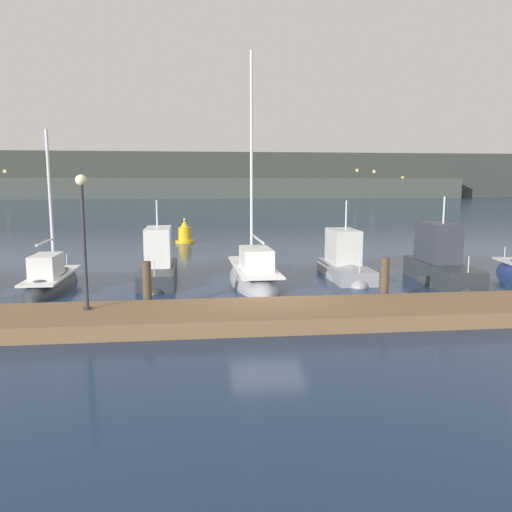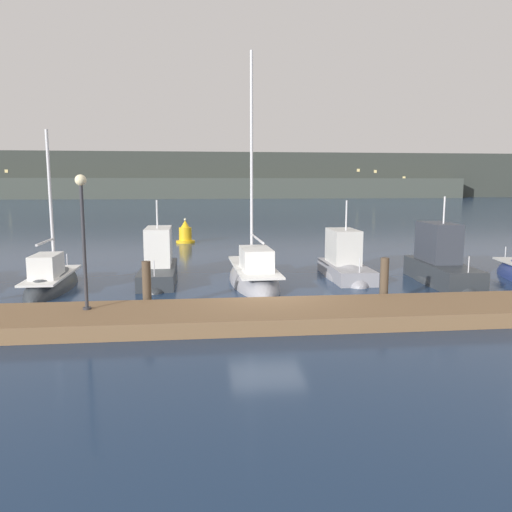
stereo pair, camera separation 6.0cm
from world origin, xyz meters
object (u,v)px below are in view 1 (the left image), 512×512
(sailboat_berth_4, at_px, (254,279))
(dock_lamppost, at_px, (83,220))
(channel_buoy, at_px, (185,234))
(motorboat_berth_3, at_px, (159,270))
(motorboat_berth_6, at_px, (441,272))
(sailboat_berth_2, at_px, (52,286))
(motorboat_berth_5, at_px, (345,270))

(sailboat_berth_4, xyz_separation_m, dock_lamppost, (-5.48, -5.59, 2.92))
(channel_buoy, distance_m, dock_lamppost, 20.27)
(sailboat_berth_4, height_order, dock_lamppost, sailboat_berth_4)
(motorboat_berth_3, distance_m, motorboat_berth_6, 11.79)
(sailboat_berth_2, relative_size, dock_lamppost, 1.78)
(channel_buoy, xyz_separation_m, dock_lamppost, (-2.26, -20.00, 2.46))
(motorboat_berth_3, distance_m, channel_buoy, 13.47)
(sailboat_berth_2, distance_m, motorboat_berth_6, 15.66)
(motorboat_berth_3, bearing_deg, dock_lamppost, -103.13)
(motorboat_berth_5, bearing_deg, sailboat_berth_2, -174.92)
(channel_buoy, bearing_deg, sailboat_berth_2, -107.79)
(sailboat_berth_4, bearing_deg, motorboat_berth_5, 9.92)
(sailboat_berth_2, bearing_deg, sailboat_berth_4, 2.56)
(sailboat_berth_4, height_order, motorboat_berth_5, sailboat_berth_4)
(sailboat_berth_2, height_order, sailboat_berth_4, sailboat_berth_4)
(sailboat_berth_2, relative_size, motorboat_berth_5, 1.45)
(sailboat_berth_4, xyz_separation_m, channel_buoy, (-3.22, 14.41, 0.46))
(motorboat_berth_3, height_order, motorboat_berth_6, motorboat_berth_6)
(motorboat_berth_6, bearing_deg, sailboat_berth_2, 178.01)
(channel_buoy, bearing_deg, motorboat_berth_6, -54.52)
(sailboat_berth_2, xyz_separation_m, motorboat_berth_5, (12.06, 1.07, 0.19))
(motorboat_berth_5, relative_size, channel_buoy, 2.82)
(motorboat_berth_3, xyz_separation_m, sailboat_berth_4, (3.95, -0.96, -0.29))
(sailboat_berth_4, height_order, motorboat_berth_6, sailboat_berth_4)
(motorboat_berth_5, xyz_separation_m, motorboat_berth_6, (3.59, -1.62, 0.12))
(sailboat_berth_2, relative_size, motorboat_berth_6, 1.31)
(motorboat_berth_3, relative_size, sailboat_berth_4, 0.54)
(channel_buoy, bearing_deg, motorboat_berth_3, -93.11)
(motorboat_berth_5, xyz_separation_m, channel_buoy, (-7.32, 13.69, 0.28))
(dock_lamppost, bearing_deg, sailboat_berth_2, 115.37)
(motorboat_berth_3, relative_size, motorboat_berth_6, 1.03)
(dock_lamppost, bearing_deg, channel_buoy, 83.56)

